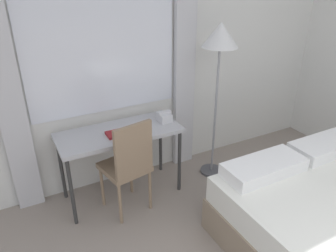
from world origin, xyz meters
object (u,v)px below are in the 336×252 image
at_px(standing_lamp, 220,46).
at_px(book, 119,133).
at_px(desk_chair, 128,163).
at_px(desk, 119,137).
at_px(telephone, 164,117).

xyz_separation_m(standing_lamp, book, (-1.09, 0.04, -0.72)).
relative_size(desk_chair, standing_lamp, 0.57).
bearing_deg(standing_lamp, book, 177.97).
bearing_deg(desk_chair, desk, 73.04).
distance_m(desk_chair, telephone, 0.64).
height_order(desk, desk_chair, desk_chair).
bearing_deg(standing_lamp, desk, 174.29).
bearing_deg(standing_lamp, telephone, 170.10).
relative_size(desk, book, 4.84).
xyz_separation_m(desk, book, (-0.02, -0.07, 0.08)).
height_order(desk_chair, standing_lamp, standing_lamp).
bearing_deg(telephone, standing_lamp, -9.90).
distance_m(desk_chair, standing_lamp, 1.45).
xyz_separation_m(desk_chair, book, (0.01, 0.22, 0.21)).
xyz_separation_m(desk, standing_lamp, (1.07, -0.11, 0.80)).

